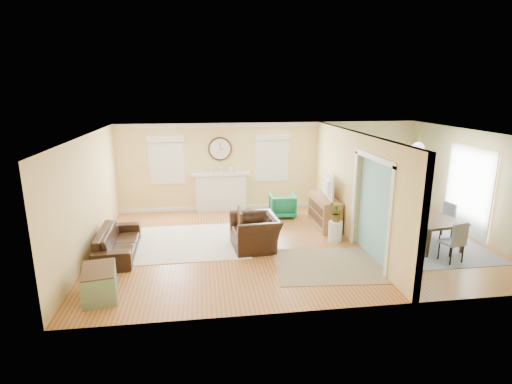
# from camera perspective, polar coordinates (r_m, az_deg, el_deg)

# --- Properties ---
(floor) EXTENTS (9.00, 9.00, 0.00)m
(floor) POSITION_cam_1_polar(r_m,az_deg,el_deg) (9.63, 5.01, -7.21)
(floor) COLOR brown
(floor) RESTS_ON ground
(wall_back) EXTENTS (9.00, 0.02, 2.60)m
(wall_back) POSITION_cam_1_polar(r_m,az_deg,el_deg) (12.10, 2.02, 3.76)
(wall_back) COLOR #DFC66E
(wall_back) RESTS_ON ground
(wall_front) EXTENTS (9.00, 0.02, 2.60)m
(wall_front) POSITION_cam_1_polar(r_m,az_deg,el_deg) (6.47, 11.14, -6.17)
(wall_front) COLOR #DFC66E
(wall_front) RESTS_ON ground
(wall_left) EXTENTS (0.02, 6.00, 2.60)m
(wall_left) POSITION_cam_1_polar(r_m,az_deg,el_deg) (9.33, -22.87, -0.64)
(wall_left) COLOR #DFC66E
(wall_left) RESTS_ON ground
(wall_right) EXTENTS (0.02, 6.00, 2.60)m
(wall_right) POSITION_cam_1_polar(r_m,az_deg,el_deg) (11.12, 28.41, 1.05)
(wall_right) COLOR #DFC66E
(wall_right) RESTS_ON ground
(ceiling) EXTENTS (9.00, 6.00, 0.02)m
(ceiling) POSITION_cam_1_polar(r_m,az_deg,el_deg) (9.00, 5.37, 8.36)
(ceiling) COLOR white
(ceiling) RESTS_ON wall_back
(partition) EXTENTS (0.17, 6.00, 2.60)m
(partition) POSITION_cam_1_polar(r_m,az_deg,el_deg) (9.91, 13.37, 1.31)
(partition) COLOR #DFC66E
(partition) RESTS_ON ground
(fireplace) EXTENTS (1.70, 0.30, 1.17)m
(fireplace) POSITION_cam_1_polar(r_m,az_deg,el_deg) (11.97, -5.01, 0.16)
(fireplace) COLOR white
(fireplace) RESTS_ON ground
(wall_clock) EXTENTS (0.70, 0.07, 0.70)m
(wall_clock) POSITION_cam_1_polar(r_m,az_deg,el_deg) (11.81, -5.16, 6.16)
(wall_clock) COLOR #4C331E
(wall_clock) RESTS_ON wall_back
(window_left) EXTENTS (1.05, 0.13, 1.42)m
(window_left) POSITION_cam_1_polar(r_m,az_deg,el_deg) (11.86, -12.67, 4.96)
(window_left) COLOR white
(window_left) RESTS_ON wall_back
(window_right) EXTENTS (1.05, 0.13, 1.42)m
(window_right) POSITION_cam_1_polar(r_m,az_deg,el_deg) (12.00, 2.31, 5.41)
(window_right) COLOR white
(window_right) RESTS_ON wall_back
(french_doors) EXTENTS (0.06, 1.70, 2.20)m
(french_doors) POSITION_cam_1_polar(r_m,az_deg,el_deg) (11.14, 28.10, 0.04)
(french_doors) COLOR white
(french_doors) RESTS_ON ground
(pendant) EXTENTS (0.30, 0.30, 0.55)m
(pendant) POSITION_cam_1_polar(r_m,az_deg,el_deg) (10.15, 22.13, 5.79)
(pendant) COLOR gold
(pendant) RESTS_ON ceiling
(rug_cream) EXTENTS (2.77, 2.41, 0.01)m
(rug_cream) POSITION_cam_1_polar(r_m,az_deg,el_deg) (9.75, -9.57, -7.04)
(rug_cream) COLOR silver
(rug_cream) RESTS_ON floor
(rug_jute) EXTENTS (2.32, 1.95, 0.01)m
(rug_jute) POSITION_cam_1_polar(r_m,az_deg,el_deg) (8.56, 10.21, -10.23)
(rug_jute) COLOR tan
(rug_jute) RESTS_ON floor
(rug_grey) EXTENTS (2.50, 3.12, 0.01)m
(rug_grey) POSITION_cam_1_polar(r_m,az_deg,el_deg) (10.46, 22.26, -6.45)
(rug_grey) COLOR gray
(rug_grey) RESTS_ON floor
(sofa) EXTENTS (0.86, 2.02, 0.58)m
(sofa) POSITION_cam_1_polar(r_m,az_deg,el_deg) (9.37, -19.11, -6.72)
(sofa) COLOR black
(sofa) RESTS_ON floor
(eames_chair) EXTENTS (1.11, 1.25, 0.75)m
(eames_chair) POSITION_cam_1_polar(r_m,az_deg,el_deg) (9.18, -0.11, -5.74)
(eames_chair) COLOR black
(eames_chair) RESTS_ON floor
(green_chair) EXTENTS (0.73, 0.75, 0.65)m
(green_chair) POSITION_cam_1_polar(r_m,az_deg,el_deg) (11.42, 3.80, -1.93)
(green_chair) COLOR #187746
(green_chair) RESTS_ON floor
(trunk) EXTENTS (0.72, 1.00, 0.52)m
(trunk) POSITION_cam_1_polar(r_m,az_deg,el_deg) (7.68, -21.46, -11.96)
(trunk) COLOR gray
(trunk) RESTS_ON floor
(credenza) EXTENTS (0.50, 1.47, 0.80)m
(credenza) POSITION_cam_1_polar(r_m,az_deg,el_deg) (10.74, 9.72, -2.78)
(credenza) COLOR #A87448
(credenza) RESTS_ON floor
(tv) EXTENTS (0.22, 1.00, 0.57)m
(tv) POSITION_cam_1_polar(r_m,az_deg,el_deg) (10.56, 9.79, 0.78)
(tv) COLOR black
(tv) RESTS_ON credenza
(garden_stool) EXTENTS (0.33, 0.33, 0.49)m
(garden_stool) POSITION_cam_1_polar(r_m,az_deg,el_deg) (9.80, 11.26, -5.51)
(garden_stool) COLOR white
(garden_stool) RESTS_ON floor
(potted_plant) EXTENTS (0.50, 0.50, 0.42)m
(potted_plant) POSITION_cam_1_polar(r_m,az_deg,el_deg) (9.66, 11.39, -2.95)
(potted_plant) COLOR #337F33
(potted_plant) RESTS_ON garden_stool
(dining_table) EXTENTS (1.36, 2.10, 0.69)m
(dining_table) POSITION_cam_1_polar(r_m,az_deg,el_deg) (10.35, 22.44, -4.68)
(dining_table) COLOR #4C331E
(dining_table) RESTS_ON floor
(dining_chair_n) EXTENTS (0.43, 0.43, 0.86)m
(dining_chair_n) POSITION_cam_1_polar(r_m,az_deg,el_deg) (11.22, 19.59, -2.13)
(dining_chair_n) COLOR gray
(dining_chair_n) RESTS_ON floor
(dining_chair_s) EXTENTS (0.48, 0.48, 0.90)m
(dining_chair_s) POSITION_cam_1_polar(r_m,az_deg,el_deg) (9.36, 26.26, -5.92)
(dining_chair_s) COLOR gray
(dining_chair_s) RESTS_ON floor
(dining_chair_w) EXTENTS (0.50, 0.50, 0.95)m
(dining_chair_w) POSITION_cam_1_polar(r_m,az_deg,el_deg) (9.98, 19.34, -3.81)
(dining_chair_w) COLOR white
(dining_chair_w) RESTS_ON floor
(dining_chair_e) EXTENTS (0.45, 0.45, 0.90)m
(dining_chair_e) POSITION_cam_1_polar(r_m,az_deg,el_deg) (10.68, 25.11, -3.37)
(dining_chair_e) COLOR gray
(dining_chair_e) RESTS_ON floor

